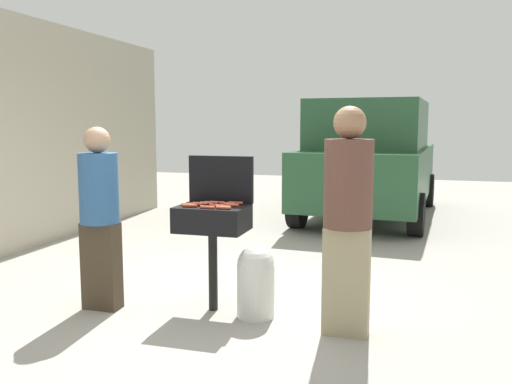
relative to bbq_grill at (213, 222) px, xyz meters
The scene contains 21 objects.
ground_plane 0.81m from the bbq_grill, 121.22° to the left, with size 24.00×24.00×0.00m, color #9E998E.
bbq_grill is the anchor object (origin of this frame).
grill_lid_open 0.42m from the bbq_grill, 90.00° to the left, with size 0.60×0.05×0.42m, color black.
hot_dog_0 0.18m from the bbq_grill, 116.54° to the left, with size 0.03×0.03×0.13m, color #B74C33.
hot_dog_1 0.22m from the bbq_grill, 82.89° to the right, with size 0.03×0.03×0.13m, color #C6593D.
hot_dog_2 0.22m from the bbq_grill, 169.38° to the right, with size 0.03×0.03×0.13m, color #AD4228.
hot_dog_3 0.18m from the bbq_grill, 142.86° to the left, with size 0.03×0.03×0.13m, color #B74C33.
hot_dog_4 0.17m from the bbq_grill, 37.69° to the right, with size 0.03×0.03×0.13m, color #B74C33.
hot_dog_5 0.27m from the bbq_grill, 39.15° to the left, with size 0.03×0.03×0.13m, color #AD4228.
hot_dog_6 0.26m from the bbq_grill, 157.17° to the right, with size 0.03×0.03×0.13m, color #B74C33.
hot_dog_7 0.19m from the bbq_grill, 87.95° to the left, with size 0.03×0.03×0.13m, color #B74C33.
hot_dog_8 0.21m from the bbq_grill, 34.76° to the left, with size 0.03×0.03×0.13m, color #AD4228.
hot_dog_9 0.23m from the bbq_grill, ahead, with size 0.03×0.03×0.13m, color #C6593D.
hot_dog_10 0.20m from the bbq_grill, behind, with size 0.03×0.03×0.13m, color #C6593D.
hot_dog_11 0.27m from the bbq_grill, 44.00° to the right, with size 0.03×0.03×0.13m, color #B74C33.
hot_dog_12 0.23m from the bbq_grill, 36.54° to the right, with size 0.03×0.03×0.13m, color #B74C33.
hot_dog_13 0.26m from the bbq_grill, 139.82° to the right, with size 0.03×0.03×0.13m, color #AD4228.
propane_tank 0.62m from the bbq_grill, ahead, with size 0.32×0.32×0.62m.
person_left 1.00m from the bbq_grill, 166.00° to the right, with size 0.34×0.34×1.61m.
person_right 1.22m from the bbq_grill, 10.60° to the right, with size 0.37×0.37×1.77m.
parked_minivan 5.42m from the bbq_grill, 80.20° to the left, with size 2.28×4.52×2.02m.
Camera 1 is at (1.77, -4.50, 1.64)m, focal length 37.92 mm.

